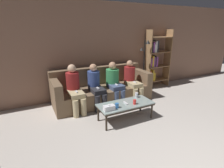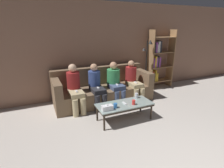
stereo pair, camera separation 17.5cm
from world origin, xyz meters
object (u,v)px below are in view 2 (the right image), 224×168
at_px(coffee_table, 125,105).
at_px(seated_person_left_end, 75,87).
at_px(tissue_box, 107,108).
at_px(cup_near_left, 115,106).
at_px(seated_person_right_end, 133,80).
at_px(cup_far_center, 134,102).
at_px(seated_person_mid_left, 96,85).
at_px(couch, 103,89).
at_px(standing_lamp, 147,61).
at_px(cup_near_right, 136,96).
at_px(bookshelf, 158,60).
at_px(game_remote, 125,103).
at_px(seated_person_mid_right, 115,81).

xyz_separation_m(coffee_table, seated_person_left_end, (-0.84, 0.94, 0.24)).
bearing_deg(tissue_box, cup_near_left, 8.99).
bearing_deg(seated_person_right_end, cup_far_center, -119.64).
bearing_deg(coffee_table, seated_person_mid_left, 108.30).
relative_size(couch, cup_far_center, 25.96).
bearing_deg(cup_far_center, seated_person_left_end, 133.42).
height_order(standing_lamp, seated_person_mid_left, standing_lamp).
relative_size(coffee_table, cup_near_right, 10.49).
height_order(cup_near_left, seated_person_mid_left, seated_person_mid_left).
bearing_deg(cup_near_right, couch, 113.76).
xyz_separation_m(bookshelf, seated_person_right_end, (-1.23, -0.54, -0.36)).
distance_m(cup_far_center, bookshelf, 2.47).
bearing_deg(cup_near_right, game_remote, -156.07).
height_order(cup_far_center, bookshelf, bookshelf).
bearing_deg(coffee_table, cup_far_center, -36.02).
bearing_deg(seated_person_mid_left, couch, 42.19).
bearing_deg(seated_person_right_end, cup_near_left, -134.39).
bearing_deg(coffee_table, cup_near_left, -159.68).
xyz_separation_m(standing_lamp, seated_person_mid_right, (-1.23, -0.37, -0.39)).
bearing_deg(tissue_box, cup_near_right, 19.67).
distance_m(cup_near_left, seated_person_right_end, 1.46).
bearing_deg(standing_lamp, game_remote, -137.26).
bearing_deg(cup_near_left, seated_person_mid_left, 92.71).
bearing_deg(cup_near_left, seated_person_mid_right, 65.70).
distance_m(tissue_box, seated_person_right_end, 1.61).
height_order(coffee_table, seated_person_mid_left, seated_person_mid_left).
bearing_deg(game_remote, seated_person_mid_left, 108.30).
distance_m(cup_near_right, seated_person_mid_right, 0.83).
relative_size(bookshelf, seated_person_left_end, 1.68).
height_order(couch, game_remote, couch).
bearing_deg(seated_person_left_end, game_remote, -48.17).
bearing_deg(standing_lamp, tissue_box, -142.35).
distance_m(cup_near_right, seated_person_left_end, 1.47).
relative_size(tissue_box, seated_person_left_end, 0.20).
bearing_deg(cup_far_center, seated_person_mid_left, 113.84).
bearing_deg(coffee_table, standing_lamp, 42.74).
relative_size(game_remote, seated_person_mid_left, 0.14).
distance_m(couch, standing_lamp, 1.64).
bearing_deg(seated_person_mid_right, game_remote, -102.78).
relative_size(cup_near_left, seated_person_mid_right, 0.09).
relative_size(coffee_table, game_remote, 8.02).
height_order(game_remote, seated_person_left_end, seated_person_left_end).
distance_m(cup_far_center, seated_person_left_end, 1.46).
height_order(game_remote, bookshelf, bookshelf).
xyz_separation_m(cup_near_right, seated_person_left_end, (-1.24, 0.77, 0.14)).
bearing_deg(bookshelf, couch, -171.59).
bearing_deg(standing_lamp, coffee_table, -137.26).
bearing_deg(standing_lamp, cup_far_center, -131.75).
distance_m(cup_near_right, tissue_box, 0.90).
bearing_deg(bookshelf, coffee_table, -143.20).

